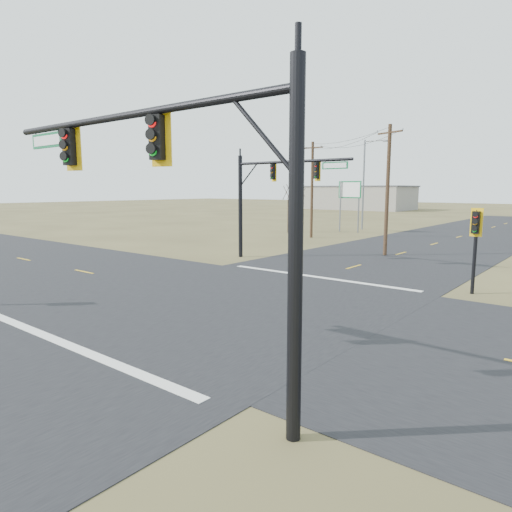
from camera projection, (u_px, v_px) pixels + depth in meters
The scene contains 15 objects.
ground at pixel (230, 303), 20.37m from camera, with size 320.00×320.00×0.00m, color brown.
road_ew at pixel (230, 302), 20.37m from camera, with size 160.00×14.00×0.02m, color black.
road_ns at pixel (230, 302), 20.37m from camera, with size 14.00×160.00×0.02m, color black.
stop_bar_near at pixel (72, 347), 14.60m from camera, with size 12.00×0.40×0.01m, color silver.
stop_bar_far at pixel (318, 277), 26.14m from camera, with size 12.00×0.40×0.01m, color silver.
mast_arm_near at pixel (169, 172), 10.74m from camera, with size 10.82×0.55×7.47m.
mast_arm_far at pixel (272, 184), 31.56m from camera, with size 9.17×0.58×7.43m.
pedestal_signal_ne at pixel (476, 231), 21.54m from camera, with size 0.57×0.49×4.17m.
utility_pole_near at pixel (388, 189), 34.13m from camera, with size 2.26×1.00×9.75m.
utility_pole_far at pixel (312, 189), 46.87m from camera, with size 2.39×0.28×9.78m.
highway_sign at pixel (350, 196), 53.06m from camera, with size 3.13×0.62×5.93m.
streetlight_c at pixel (365, 180), 56.15m from camera, with size 3.07×0.47×10.96m.
bare_tree_a at pixel (289, 191), 52.41m from camera, with size 3.03×3.03×6.05m.
bare_tree_b at pixel (301, 191), 66.78m from camera, with size 2.38×2.38×5.85m.
warehouse_left at pixel (353, 198), 114.10m from camera, with size 28.00×14.00×5.50m, color gray.
Camera 1 is at (13.39, -14.70, 5.04)m, focal length 32.00 mm.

